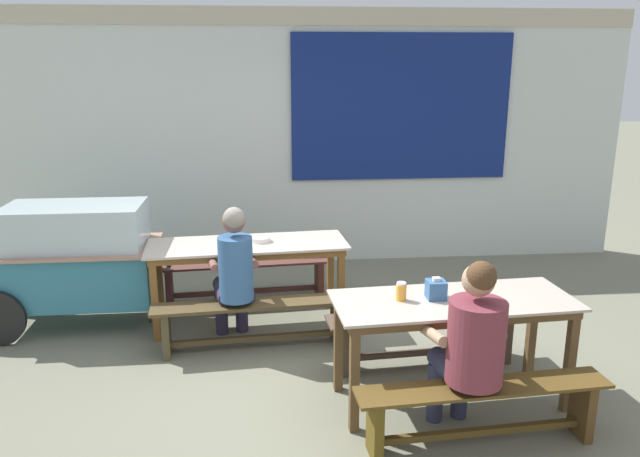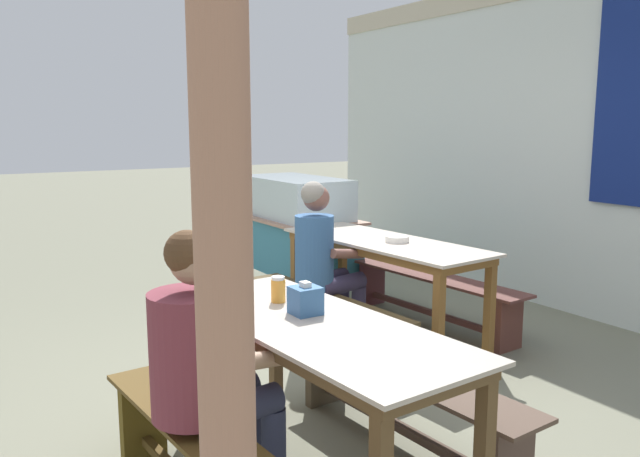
{
  "view_description": "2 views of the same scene",
  "coord_description": "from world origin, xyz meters",
  "px_view_note": "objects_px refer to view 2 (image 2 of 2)",
  "views": [
    {
      "loc": [
        -0.51,
        -4.26,
        2.35
      ],
      "look_at": [
        -0.08,
        0.41,
        1.08
      ],
      "focal_mm": 34.59,
      "sensor_mm": 36.0,
      "label": 1
    },
    {
      "loc": [
        3.12,
        -1.83,
        1.65
      ],
      "look_at": [
        -0.3,
        0.31,
        0.99
      ],
      "focal_mm": 36.0,
      "sensor_mm": 36.0,
      "label": 2
    }
  ],
  "objects_px": {
    "bench_near_back": "(403,397)",
    "person_left_back_turned": "(323,257)",
    "dining_table_far": "(383,250)",
    "person_near_front": "(206,358)",
    "condiment_jar": "(278,289)",
    "dining_table_near": "(314,339)",
    "food_cart": "(294,227)",
    "wooden_support_post": "(228,441)",
    "tissue_box": "(305,300)",
    "soup_bowl": "(397,239)",
    "bench_far_back": "(433,292)",
    "bench_far_front": "(325,315)"
  },
  "relations": [
    {
      "from": "bench_near_back",
      "to": "person_left_back_turned",
      "type": "xyz_separation_m",
      "value": [
        -1.51,
        0.47,
        0.41
      ]
    },
    {
      "from": "dining_table_far",
      "to": "person_left_back_turned",
      "type": "xyz_separation_m",
      "value": [
        -0.1,
        -0.48,
        -0.01
      ]
    },
    {
      "from": "person_near_front",
      "to": "condiment_jar",
      "type": "height_order",
      "value": "person_near_front"
    },
    {
      "from": "dining_table_near",
      "to": "condiment_jar",
      "type": "relative_size",
      "value": 13.23
    },
    {
      "from": "food_cart",
      "to": "wooden_support_post",
      "type": "bearing_deg",
      "value": -31.22
    },
    {
      "from": "food_cart",
      "to": "tissue_box",
      "type": "xyz_separation_m",
      "value": [
        2.86,
        -1.57,
        0.18
      ]
    },
    {
      "from": "dining_table_far",
      "to": "bench_near_back",
      "type": "relative_size",
      "value": 1.16
    },
    {
      "from": "dining_table_far",
      "to": "person_near_front",
      "type": "bearing_deg",
      "value": -54.87
    },
    {
      "from": "tissue_box",
      "to": "condiment_jar",
      "type": "height_order",
      "value": "tissue_box"
    },
    {
      "from": "bench_near_back",
      "to": "food_cart",
      "type": "bearing_deg",
      "value": 160.56
    },
    {
      "from": "bench_near_back",
      "to": "person_near_front",
      "type": "distance_m",
      "value": 1.14
    },
    {
      "from": "soup_bowl",
      "to": "wooden_support_post",
      "type": "height_order",
      "value": "wooden_support_post"
    },
    {
      "from": "soup_bowl",
      "to": "tissue_box",
      "type": "bearing_deg",
      "value": -51.34
    },
    {
      "from": "condiment_jar",
      "to": "wooden_support_post",
      "type": "xyz_separation_m",
      "value": [
        1.57,
        -0.96,
        0.16
      ]
    },
    {
      "from": "person_near_front",
      "to": "person_left_back_turned",
      "type": "distance_m",
      "value": 2.14
    },
    {
      "from": "bench_far_back",
      "to": "person_left_back_turned",
      "type": "distance_m",
      "value": 1.11
    },
    {
      "from": "person_near_front",
      "to": "wooden_support_post",
      "type": "height_order",
      "value": "wooden_support_post"
    },
    {
      "from": "soup_bowl",
      "to": "condiment_jar",
      "type": "bearing_deg",
      "value": -57.69
    },
    {
      "from": "person_left_back_turned",
      "to": "person_near_front",
      "type": "bearing_deg",
      "value": -45.3
    },
    {
      "from": "tissue_box",
      "to": "bench_near_back",
      "type": "bearing_deg",
      "value": 81.17
    },
    {
      "from": "tissue_box",
      "to": "soup_bowl",
      "type": "relative_size",
      "value": 0.87
    },
    {
      "from": "tissue_box",
      "to": "wooden_support_post",
      "type": "relative_size",
      "value": 0.08
    },
    {
      "from": "bench_far_front",
      "to": "wooden_support_post",
      "type": "relative_size",
      "value": 0.84
    },
    {
      "from": "dining_table_far",
      "to": "condiment_jar",
      "type": "xyz_separation_m",
      "value": [
        1.08,
        -1.48,
        0.14
      ]
    },
    {
      "from": "bench_far_back",
      "to": "bench_near_back",
      "type": "xyz_separation_m",
      "value": [
        1.45,
        -1.5,
        -0.0
      ]
    },
    {
      "from": "condiment_jar",
      "to": "dining_table_near",
      "type": "bearing_deg",
      "value": -2.34
    },
    {
      "from": "soup_bowl",
      "to": "wooden_support_post",
      "type": "distance_m",
      "value": 3.55
    },
    {
      "from": "food_cart",
      "to": "tissue_box",
      "type": "height_order",
      "value": "food_cart"
    },
    {
      "from": "food_cart",
      "to": "wooden_support_post",
      "type": "xyz_separation_m",
      "value": [
        4.19,
        -2.54,
        0.34
      ]
    },
    {
      "from": "bench_far_front",
      "to": "dining_table_near",
      "type": "bearing_deg",
      "value": -33.94
    },
    {
      "from": "bench_far_back",
      "to": "person_left_back_turned",
      "type": "height_order",
      "value": "person_left_back_turned"
    },
    {
      "from": "dining_table_near",
      "to": "food_cart",
      "type": "xyz_separation_m",
      "value": [
        -2.99,
        1.59,
        -0.03
      ]
    },
    {
      "from": "wooden_support_post",
      "to": "dining_table_near",
      "type": "bearing_deg",
      "value": 141.87
    },
    {
      "from": "food_cart",
      "to": "bench_far_front",
      "type": "bearing_deg",
      "value": -22.32
    },
    {
      "from": "bench_far_front",
      "to": "person_near_front",
      "type": "distance_m",
      "value": 2.03
    },
    {
      "from": "bench_near_back",
      "to": "wooden_support_post",
      "type": "relative_size",
      "value": 0.79
    },
    {
      "from": "person_left_back_turned",
      "to": "wooden_support_post",
      "type": "relative_size",
      "value": 0.62
    },
    {
      "from": "dining_table_far",
      "to": "bench_near_back",
      "type": "height_order",
      "value": "dining_table_far"
    },
    {
      "from": "bench_near_back",
      "to": "food_cart",
      "type": "height_order",
      "value": "food_cart"
    },
    {
      "from": "bench_near_back",
      "to": "soup_bowl",
      "type": "xyz_separation_m",
      "value": [
        -1.29,
        0.98,
        0.52
      ]
    },
    {
      "from": "tissue_box",
      "to": "bench_far_front",
      "type": "bearing_deg",
      "value": 144.37
    },
    {
      "from": "bench_far_front",
      "to": "food_cart",
      "type": "relative_size",
      "value": 0.97
    },
    {
      "from": "dining_table_near",
      "to": "tissue_box",
      "type": "bearing_deg",
      "value": 167.99
    },
    {
      "from": "dining_table_far",
      "to": "soup_bowl",
      "type": "height_order",
      "value": "soup_bowl"
    },
    {
      "from": "food_cart",
      "to": "person_left_back_turned",
      "type": "distance_m",
      "value": 1.55
    },
    {
      "from": "dining_table_far",
      "to": "tissue_box",
      "type": "xyz_separation_m",
      "value": [
        1.33,
        -1.47,
        0.15
      ]
    },
    {
      "from": "bench_far_front",
      "to": "wooden_support_post",
      "type": "bearing_deg",
      "value": -35.93
    },
    {
      "from": "food_cart",
      "to": "tissue_box",
      "type": "relative_size",
      "value": 11.28
    },
    {
      "from": "person_left_back_turned",
      "to": "tissue_box",
      "type": "relative_size",
      "value": 8.11
    },
    {
      "from": "food_cart",
      "to": "condiment_jar",
      "type": "bearing_deg",
      "value": -31.1
    }
  ]
}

